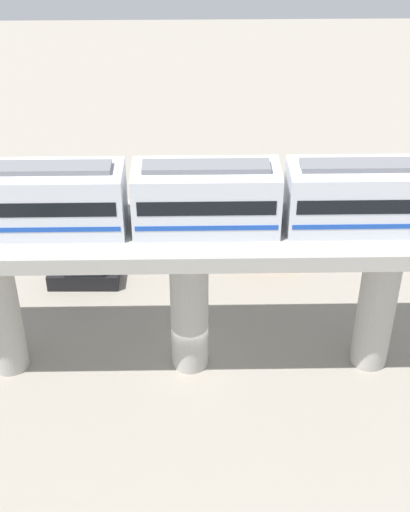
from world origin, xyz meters
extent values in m
plane|color=gray|center=(0.00, 0.00, 0.00)|extent=(120.00, 120.00, 0.00)
cylinder|color=#A8A59E|center=(0.00, -9.38, 3.81)|extent=(1.90, 1.90, 7.61)
cylinder|color=#A8A59E|center=(0.00, 0.00, 3.81)|extent=(1.90, 1.90, 7.61)
cylinder|color=#A8A59E|center=(0.00, 9.38, 3.81)|extent=(1.90, 1.90, 7.61)
cube|color=#A8A59E|center=(0.00, 0.00, 8.01)|extent=(5.20, 28.85, 0.80)
cube|color=silver|center=(0.00, -6.13, 9.91)|extent=(2.60, 6.60, 3.00)
cube|color=black|center=(0.00, -6.13, 10.16)|extent=(2.64, 6.07, 0.70)
cube|color=#1947B2|center=(0.00, -6.13, 9.16)|extent=(2.64, 6.34, 0.24)
cube|color=slate|center=(0.00, -6.13, 11.53)|extent=(1.10, 5.61, 0.24)
cube|color=silver|center=(0.00, 0.82, 9.91)|extent=(2.60, 6.60, 3.00)
cube|color=black|center=(0.00, 0.82, 10.16)|extent=(2.64, 6.07, 0.70)
cube|color=#1947B2|center=(0.00, 0.82, 9.16)|extent=(2.64, 6.34, 0.24)
cube|color=slate|center=(0.00, 0.82, 11.53)|extent=(1.10, 5.61, 0.24)
cube|color=silver|center=(0.00, 7.77, 9.91)|extent=(2.60, 6.60, 3.00)
cube|color=black|center=(0.00, 7.77, 10.16)|extent=(2.64, 6.07, 0.70)
cube|color=#1947B2|center=(0.00, 7.77, 9.16)|extent=(2.64, 6.34, 0.24)
cube|color=slate|center=(0.00, 7.77, 11.53)|extent=(1.10, 5.61, 0.24)
cube|color=#B2B5BA|center=(-9.47, -1.42, 0.50)|extent=(2.09, 4.32, 1.00)
cube|color=black|center=(-9.47, -1.27, 1.38)|extent=(1.80, 2.41, 0.76)
cube|color=black|center=(-7.10, -6.38, 0.50)|extent=(1.88, 4.23, 1.00)
cube|color=black|center=(-7.10, -6.23, 1.38)|extent=(1.68, 2.33, 0.76)
cube|color=orange|center=(-9.14, 4.64, 0.50)|extent=(1.86, 4.23, 1.00)
cube|color=black|center=(-9.14, 4.79, 1.38)|extent=(1.67, 2.32, 0.76)
camera|label=1|loc=(28.50, 0.26, 26.43)|focal=51.29mm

